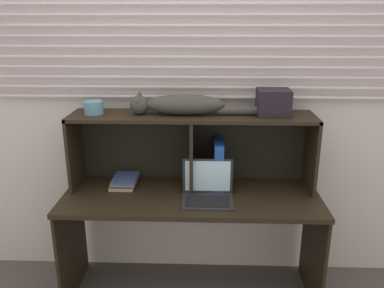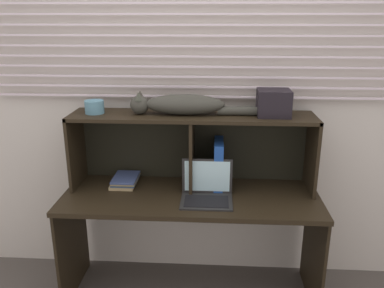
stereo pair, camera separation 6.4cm
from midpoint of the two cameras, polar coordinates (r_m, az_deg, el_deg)
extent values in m
cube|color=beige|center=(2.64, 0.97, 6.22)|extent=(4.40, 0.04, 2.50)
cube|color=silver|center=(2.59, 0.93, 6.85)|extent=(2.60, 0.02, 0.01)
cube|color=silver|center=(2.58, 0.93, 8.25)|extent=(2.60, 0.02, 0.01)
cube|color=silver|center=(2.57, 0.94, 9.65)|extent=(2.60, 0.02, 0.01)
cube|color=silver|center=(2.56, 0.95, 11.06)|extent=(2.60, 0.02, 0.01)
cube|color=silver|center=(2.55, 0.95, 12.48)|extent=(2.60, 0.02, 0.01)
cube|color=silver|center=(2.55, 0.96, 13.91)|extent=(2.60, 0.02, 0.01)
cube|color=silver|center=(2.54, 0.97, 15.34)|extent=(2.60, 0.02, 0.01)
cube|color=silver|center=(2.54, 0.98, 16.78)|extent=(2.60, 0.02, 0.01)
cube|color=silver|center=(2.54, 0.99, 18.22)|extent=(2.60, 0.02, 0.01)
cube|color=silver|center=(2.54, 0.99, 19.65)|extent=(2.60, 0.02, 0.01)
cube|color=black|center=(2.50, 0.55, -7.61)|extent=(1.60, 0.59, 0.03)
cube|color=black|center=(2.82, -16.20, -13.55)|extent=(0.02, 0.53, 0.69)
cube|color=black|center=(2.75, 17.74, -14.52)|extent=(0.02, 0.53, 0.69)
cube|color=black|center=(2.45, 0.74, 3.99)|extent=(1.52, 0.31, 0.02)
cube|color=black|center=(2.66, -15.65, -0.72)|extent=(0.02, 0.31, 0.48)
cube|color=black|center=(2.60, 17.53, -1.37)|extent=(0.02, 0.31, 0.48)
cube|color=black|center=(2.52, 0.71, -1.32)|extent=(0.02, 0.30, 0.46)
cube|color=black|center=(2.66, 0.89, -0.02)|extent=(1.52, 0.01, 0.48)
ellipsoid|color=#383831|center=(2.44, -0.30, 5.71)|extent=(0.49, 0.15, 0.13)
sphere|color=#383831|center=(2.47, -6.81, 5.63)|extent=(0.12, 0.12, 0.12)
cone|color=#393D33|center=(2.43, -6.98, 6.82)|extent=(0.05, 0.05, 0.05)
cone|color=#3A3830|center=(2.49, -6.74, 7.08)|extent=(0.05, 0.05, 0.05)
cylinder|color=#383831|center=(2.45, 7.88, 4.72)|extent=(0.29, 0.05, 0.05)
cube|color=#242424|center=(2.40, 2.86, -8.25)|extent=(0.31, 0.23, 0.01)
cube|color=#242424|center=(2.45, 2.94, -4.64)|extent=(0.31, 0.01, 0.22)
cube|color=#B2E0EA|center=(2.45, 2.94, -4.67)|extent=(0.28, 0.00, 0.20)
cube|color=black|center=(2.38, 2.86, -8.23)|extent=(0.26, 0.16, 0.00)
cube|color=#1B459C|center=(2.54, 4.55, -2.94)|extent=(0.06, 0.24, 0.31)
cube|color=tan|center=(2.66, -9.03, -5.53)|extent=(0.15, 0.22, 0.02)
cube|color=#375071|center=(2.65, -8.85, -5.20)|extent=(0.15, 0.22, 0.01)
cube|color=tan|center=(2.65, -8.85, -4.98)|extent=(0.15, 0.22, 0.01)
cube|color=#3F4F82|center=(2.64, -8.85, -4.78)|extent=(0.15, 0.22, 0.01)
cylinder|color=teal|center=(2.54, -13.16, 5.22)|extent=(0.12, 0.12, 0.08)
cube|color=black|center=(2.46, 12.39, 5.79)|extent=(0.20, 0.18, 0.16)
camera|label=1|loc=(0.03, -89.27, 0.23)|focal=37.07mm
camera|label=2|loc=(0.03, 90.73, -0.23)|focal=37.07mm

